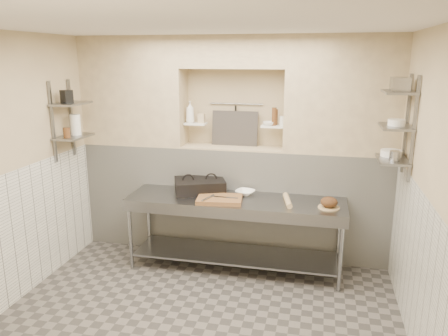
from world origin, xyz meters
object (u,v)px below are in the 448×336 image
(prep_table, at_px, (235,220))
(rolling_pin, at_px, (288,200))
(bottle_soap, at_px, (190,112))
(cutting_board, at_px, (220,199))
(panini_press, at_px, (200,186))
(bowl_alcove, at_px, (269,123))
(jug_left, at_px, (75,125))
(bread_loaf, at_px, (329,202))
(mixing_bowl, at_px, (245,192))

(prep_table, bearing_deg, rolling_pin, -0.61)
(prep_table, relative_size, bottle_soap, 9.35)
(cutting_board, distance_m, bottle_soap, 1.26)
(panini_press, relative_size, bottle_soap, 2.61)
(panini_press, distance_m, rolling_pin, 1.12)
(cutting_board, height_order, rolling_pin, rolling_pin)
(bowl_alcove, xyz_separation_m, jug_left, (-2.29, -0.63, 0.00))
(panini_press, xyz_separation_m, jug_left, (-1.50, -0.25, 0.75))
(prep_table, relative_size, bowl_alcove, 17.61)
(cutting_board, distance_m, jug_left, 1.99)
(bread_loaf, bearing_deg, jug_left, 179.99)
(prep_table, relative_size, mixing_bowl, 11.36)
(prep_table, distance_m, cutting_board, 0.34)
(rolling_pin, height_order, bread_loaf, bread_loaf)
(cutting_board, relative_size, bread_loaf, 2.73)
(cutting_board, xyz_separation_m, bowl_alcove, (0.47, 0.67, 0.81))
(panini_press, xyz_separation_m, bottle_soap, (-0.22, 0.36, 0.87))
(panini_press, height_order, bread_loaf, panini_press)
(bowl_alcove, relative_size, jug_left, 0.59)
(bottle_soap, xyz_separation_m, jug_left, (-1.28, -0.61, -0.11))
(cutting_board, distance_m, bread_loaf, 1.25)
(prep_table, distance_m, bread_loaf, 1.14)
(panini_press, xyz_separation_m, rolling_pin, (1.10, -0.19, -0.05))
(bowl_alcove, distance_m, jug_left, 2.38)
(jug_left, bearing_deg, mixing_bowl, 7.54)
(prep_table, distance_m, bottle_soap, 1.50)
(prep_table, bearing_deg, bowl_alcove, 60.89)
(jug_left, bearing_deg, prep_table, 2.13)
(cutting_board, xyz_separation_m, mixing_bowl, (0.25, 0.31, 0.00))
(mixing_bowl, bearing_deg, prep_table, -113.53)
(mixing_bowl, height_order, bread_loaf, bread_loaf)
(prep_table, xyz_separation_m, bowl_alcove, (0.31, 0.56, 1.09))
(panini_press, relative_size, cutting_board, 1.39)
(panini_press, bearing_deg, cutting_board, -63.74)
(cutting_board, distance_m, rolling_pin, 0.79)
(mixing_bowl, bearing_deg, panini_press, -177.88)
(panini_press, distance_m, jug_left, 1.70)
(rolling_pin, relative_size, bottle_soap, 1.52)
(prep_table, relative_size, rolling_pin, 6.14)
(prep_table, height_order, bottle_soap, bottle_soap)
(rolling_pin, distance_m, bread_loaf, 0.47)
(bread_loaf, relative_size, jug_left, 0.76)
(mixing_bowl, height_order, bowl_alcove, bowl_alcove)
(cutting_board, distance_m, bowl_alcove, 1.15)
(bottle_soap, bearing_deg, rolling_pin, -22.47)
(prep_table, distance_m, panini_press, 0.62)
(panini_press, bearing_deg, rolling_pin, -31.34)
(prep_table, distance_m, mixing_bowl, 0.36)
(panini_press, height_order, mixing_bowl, panini_press)
(mixing_bowl, relative_size, bread_loaf, 1.20)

